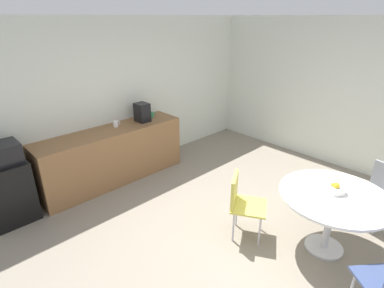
{
  "coord_description": "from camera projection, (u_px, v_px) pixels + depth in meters",
  "views": [
    {
      "loc": [
        -2.51,
        -1.52,
        2.58
      ],
      "look_at": [
        0.14,
        1.24,
        0.95
      ],
      "focal_mm": 28.09,
      "sensor_mm": 36.0,
      "label": 1
    }
  ],
  "objects": [
    {
      "name": "chair_yellow",
      "position": [
        241.0,
        199.0,
        3.67
      ],
      "size": [
        0.58,
        0.58,
        0.83
      ],
      "color": "silver",
      "rests_on": "ground_plane"
    },
    {
      "name": "mini_fridge",
      "position": [
        9.0,
        192.0,
        4.01
      ],
      "size": [
        0.54,
        0.54,
        0.85
      ],
      "primitive_type": "cube",
      "color": "black",
      "rests_on": "ground_plane"
    },
    {
      "name": "mug_green",
      "position": [
        152.0,
        114.0,
        5.42
      ],
      "size": [
        0.13,
        0.08,
        0.09
      ],
      "color": "#338C59",
      "rests_on": "counter_block"
    },
    {
      "name": "chair_gray",
      "position": [
        381.0,
        188.0,
        3.91
      ],
      "size": [
        0.5,
        0.5,
        0.83
      ],
      "color": "silver",
      "rests_on": "ground_plane"
    },
    {
      "name": "fruit_bowl",
      "position": [
        335.0,
        188.0,
        3.37
      ],
      "size": [
        0.23,
        0.23,
        0.13
      ],
      "color": "silver",
      "rests_on": "round_table"
    },
    {
      "name": "ground_plane",
      "position": [
        255.0,
        248.0,
        3.62
      ],
      "size": [
        6.0,
        6.0,
        0.0
      ],
      "primitive_type": "plane",
      "color": "gray"
    },
    {
      "name": "mug_white",
      "position": [
        116.0,
        124.0,
        4.95
      ],
      "size": [
        0.13,
        0.08,
        0.09
      ],
      "color": "white",
      "rests_on": "counter_block"
    },
    {
      "name": "wall_back",
      "position": [
        115.0,
        98.0,
        5.1
      ],
      "size": [
        6.0,
        0.1,
        2.6
      ],
      "primitive_type": "cube",
      "color": "silver",
      "rests_on": "ground_plane"
    },
    {
      "name": "wall_side_right",
      "position": [
        367.0,
        99.0,
        5.02
      ],
      "size": [
        0.1,
        6.0,
        2.6
      ],
      "primitive_type": "cube",
      "color": "silver",
      "rests_on": "ground_plane"
    },
    {
      "name": "counter_block",
      "position": [
        113.0,
        155.0,
        4.99
      ],
      "size": [
        2.43,
        0.6,
        0.9
      ],
      "primitive_type": "cube",
      "color": "brown",
      "rests_on": "ground_plane"
    },
    {
      "name": "round_table",
      "position": [
        333.0,
        204.0,
        3.38
      ],
      "size": [
        1.21,
        1.21,
        0.75
      ],
      "color": "silver",
      "rests_on": "ground_plane"
    },
    {
      "name": "coffee_maker",
      "position": [
        142.0,
        112.0,
        5.15
      ],
      "size": [
        0.2,
        0.24,
        0.32
      ],
      "primitive_type": "cube",
      "color": "black",
      "rests_on": "counter_block"
    }
  ]
}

